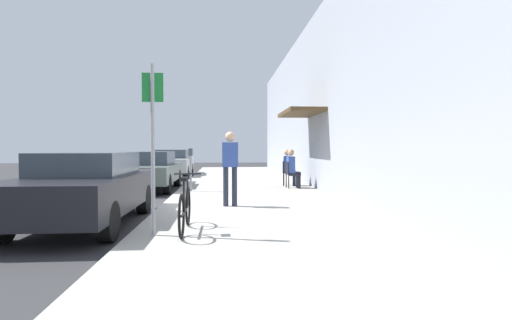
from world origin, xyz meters
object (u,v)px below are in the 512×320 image
at_px(parked_car_1, 149,170).
at_px(pedestrian_standing, 230,163).
at_px(cafe_chair_0, 291,173).
at_px(seated_patron_0, 292,167).
at_px(bicycle_0, 185,209).
at_px(cafe_chair_1, 287,171).
at_px(street_sign, 153,136).
at_px(parked_car_0, 86,187).
at_px(seated_patron_1, 289,166).
at_px(parked_car_2, 173,163).
at_px(parking_meter, 191,166).

distance_m(parked_car_1, pedestrian_standing, 5.62).
bearing_deg(cafe_chair_0, seated_patron_0, 3.48).
xyz_separation_m(bicycle_0, cafe_chair_0, (2.84, 6.77, 0.14)).
height_order(seated_patron_0, pedestrian_standing, pedestrian_standing).
height_order(seated_patron_0, cafe_chair_1, seated_patron_0).
xyz_separation_m(street_sign, bicycle_0, (0.45, 0.25, -1.16)).
bearing_deg(seated_patron_0, parked_car_0, -131.35).
distance_m(street_sign, seated_patron_1, 8.57).
distance_m(parked_car_1, cafe_chair_0, 4.87).
bearing_deg(cafe_chair_0, seated_patron_1, 85.82).
distance_m(parked_car_2, parking_meter, 8.04).
height_order(parking_meter, pedestrian_standing, pedestrian_standing).
xyz_separation_m(parked_car_1, parked_car_2, (0.00, 6.25, 0.02)).
xyz_separation_m(parked_car_2, bicycle_0, (1.95, -13.88, -0.24)).
bearing_deg(parked_car_0, seated_patron_0, 48.65).
xyz_separation_m(parked_car_1, bicycle_0, (1.95, -7.62, -0.22)).
distance_m(cafe_chair_0, seated_patron_0, 0.20).
xyz_separation_m(parked_car_2, cafe_chair_0, (4.79, -7.11, -0.10)).
bearing_deg(parked_car_2, seated_patron_1, -52.30).
xyz_separation_m(parking_meter, cafe_chair_1, (3.24, 1.62, -0.26)).
height_order(parked_car_1, bicycle_0, parked_car_1).
xyz_separation_m(bicycle_0, seated_patron_1, (2.90, 7.60, 0.34)).
relative_size(parked_car_0, cafe_chair_0, 5.06).
bearing_deg(cafe_chair_1, parking_meter, -153.52).
relative_size(cafe_chair_0, seated_patron_1, 0.67).
bearing_deg(bicycle_0, seated_patron_1, 69.11).
distance_m(cafe_chair_0, seated_patron_1, 0.85).
relative_size(parked_car_0, pedestrian_standing, 2.59).
distance_m(parking_meter, cafe_chair_1, 3.63).
distance_m(parked_car_1, street_sign, 8.07).
bearing_deg(parking_meter, seated_patron_1, 25.91).
height_order(parked_car_0, bicycle_0, parked_car_0).
xyz_separation_m(cafe_chair_0, pedestrian_standing, (-2.08, -4.05, 0.50)).
xyz_separation_m(parking_meter, seated_patron_0, (3.30, 0.78, -0.07)).
bearing_deg(cafe_chair_0, parked_car_0, -131.01).
xyz_separation_m(parking_meter, street_sign, (-0.05, -6.24, 0.75)).
xyz_separation_m(parked_car_1, seated_patron_1, (4.85, -0.02, 0.12)).
bearing_deg(seated_patron_0, cafe_chair_1, 94.02).
height_order(parking_meter, seated_patron_0, parking_meter).
bearing_deg(parked_car_0, parked_car_2, 90.00).
bearing_deg(cafe_chair_1, parked_car_1, 179.84).
height_order(street_sign, cafe_chair_0, street_sign).
height_order(seated_patron_1, pedestrian_standing, pedestrian_standing).
xyz_separation_m(bicycle_0, cafe_chair_1, (2.84, 7.61, 0.14)).
bearing_deg(cafe_chair_1, street_sign, -112.75).
bearing_deg(parking_meter, parked_car_2, 101.12).
bearing_deg(street_sign, cafe_chair_1, 67.25).
xyz_separation_m(street_sign, seated_patron_1, (3.35, 7.84, -0.82)).
relative_size(cafe_chair_0, cafe_chair_1, 1.00).
distance_m(street_sign, pedestrian_standing, 3.25).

